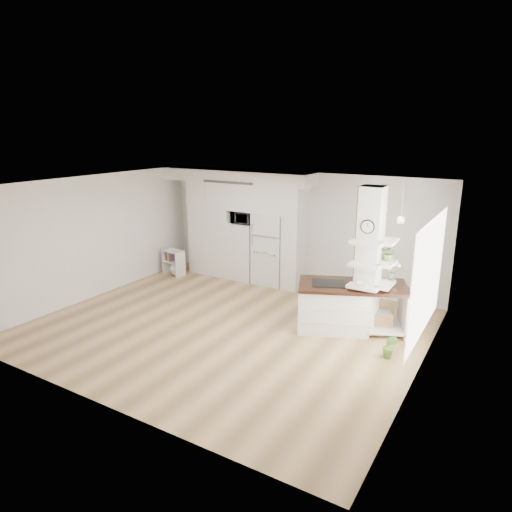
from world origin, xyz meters
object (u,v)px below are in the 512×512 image
at_px(refrigerator, 271,248).
at_px(bookshelf, 174,264).
at_px(kitchen_island, 340,305).
at_px(floor_plant_a, 390,346).

distance_m(refrigerator, bookshelf, 2.62).
relative_size(refrigerator, bookshelf, 2.68).
xyz_separation_m(kitchen_island, floor_plant_a, (1.14, -0.70, -0.25)).
bearing_deg(refrigerator, floor_plant_a, -33.84).
distance_m(bookshelf, floor_plant_a, 6.20).
bearing_deg(floor_plant_a, kitchen_island, 148.52).
xyz_separation_m(refrigerator, kitchen_island, (2.38, -1.66, -0.41)).
relative_size(refrigerator, floor_plant_a, 4.06).
bearing_deg(bookshelf, refrigerator, 26.10).
xyz_separation_m(refrigerator, floor_plant_a, (3.52, -2.36, -0.66)).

